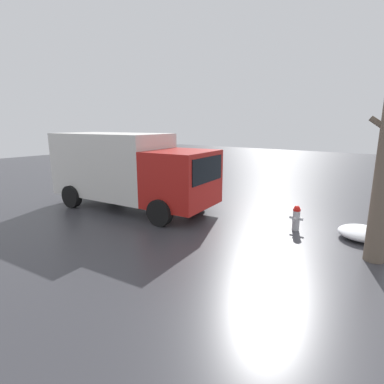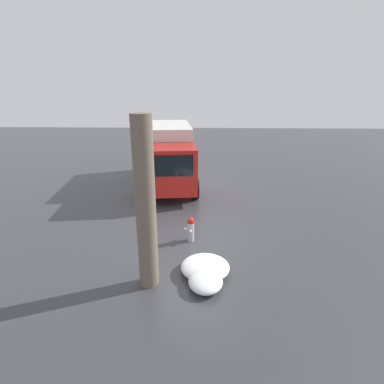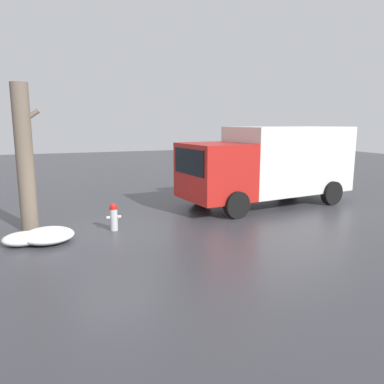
{
  "view_description": "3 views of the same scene",
  "coord_description": "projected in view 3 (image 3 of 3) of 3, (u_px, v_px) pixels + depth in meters",
  "views": [
    {
      "loc": [
        -2.94,
        9.16,
        3.29
      ],
      "look_at": [
        3.08,
        1.41,
        1.07
      ],
      "focal_mm": 28.0,
      "sensor_mm": 36.0,
      "label": 1
    },
    {
      "loc": [
        -8.69,
        -0.33,
        4.66
      ],
      "look_at": [
        2.41,
        0.04,
        0.84
      ],
      "focal_mm": 28.0,
      "sensor_mm": 36.0,
      "label": 2
    },
    {
      "loc": [
        -1.74,
        -10.64,
        3.1
      ],
      "look_at": [
        2.66,
        0.56,
        0.86
      ],
      "focal_mm": 35.0,
      "sensor_mm": 36.0,
      "label": 3
    }
  ],
  "objects": [
    {
      "name": "snow_pile_by_hydrant",
      "position": [
        24.0,
        239.0,
        9.62
      ],
      "size": [
        1.04,
        0.85,
        0.32
      ],
      "color": "white",
      "rests_on": "ground_plane"
    },
    {
      "name": "fire_hydrant",
      "position": [
        114.0,
        216.0,
        10.85
      ],
      "size": [
        0.42,
        0.33,
        0.81
      ],
      "rotation": [
        0.0,
        0.0,
        1.52
      ],
      "color": "#B7B7BC",
      "rests_on": "ground_plane"
    },
    {
      "name": "ground_plane",
      "position": [
        114.0,
        230.0,
        10.93
      ],
      "size": [
        60.0,
        60.0,
        0.0
      ],
      "primitive_type": "plane",
      "color": "#38383D"
    },
    {
      "name": "tree_trunk",
      "position": [
        25.0,
        158.0,
        10.6
      ],
      "size": [
        0.73,
        0.48,
        4.19
      ],
      "color": "#6B5B4C",
      "rests_on": "ground_plane"
    },
    {
      "name": "delivery_truck",
      "position": [
        271.0,
        163.0,
        14.19
      ],
      "size": [
        6.96,
        3.31,
        2.94
      ],
      "rotation": [
        0.0,
        0.0,
        1.69
      ],
      "color": "red",
      "rests_on": "ground_plane"
    },
    {
      "name": "snow_pile_curbside",
      "position": [
        48.0,
        235.0,
        9.83
      ],
      "size": [
        1.32,
        1.3,
        0.36
      ],
      "color": "white",
      "rests_on": "ground_plane"
    }
  ]
}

